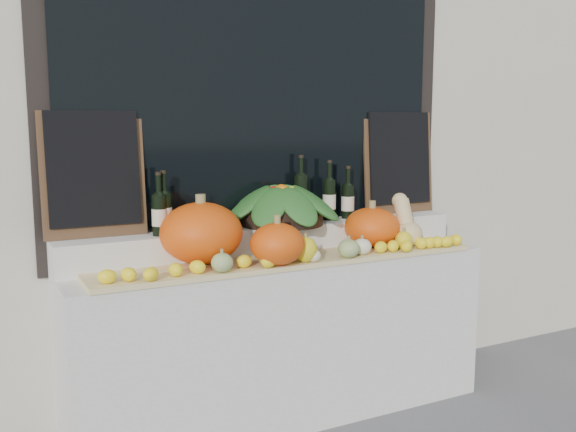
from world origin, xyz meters
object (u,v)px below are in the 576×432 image
at_px(pumpkin_left, 201,233).
at_px(wine_bottle_tall, 301,198).
at_px(pumpkin_right, 372,227).
at_px(butternut_squash, 406,225).
at_px(produce_bowl, 282,205).

relative_size(pumpkin_left, wine_bottle_tall, 1.09).
height_order(pumpkin_left, wine_bottle_tall, wine_bottle_tall).
xyz_separation_m(pumpkin_right, butternut_squash, (0.18, -0.07, 0.01)).
relative_size(pumpkin_left, pumpkin_right, 1.31).
distance_m(pumpkin_right, produce_bowl, 0.53).
bearing_deg(wine_bottle_tall, pumpkin_right, -33.36).
relative_size(produce_bowl, wine_bottle_tall, 1.85).
xyz_separation_m(butternut_squash, wine_bottle_tall, (-0.52, 0.30, 0.15)).
height_order(pumpkin_right, wine_bottle_tall, wine_bottle_tall).
distance_m(pumpkin_left, produce_bowl, 0.55).
relative_size(pumpkin_right, produce_bowl, 0.45).
xyz_separation_m(pumpkin_left, produce_bowl, (0.52, 0.15, 0.09)).
distance_m(pumpkin_left, pumpkin_right, 1.01).
bearing_deg(wine_bottle_tall, pumpkin_left, -163.87).
bearing_deg(butternut_squash, pumpkin_left, 175.05).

